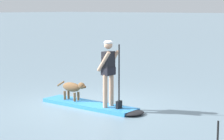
{
  "coord_description": "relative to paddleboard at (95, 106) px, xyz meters",
  "views": [
    {
      "loc": [
        7.73,
        -8.53,
        2.68
      ],
      "look_at": [
        0.0,
        1.0,
        0.9
      ],
      "focal_mm": 69.12,
      "sensor_mm": 36.0,
      "label": 1
    }
  ],
  "objects": [
    {
      "name": "dog",
      "position": [
        -0.82,
        -0.01,
        0.41
      ],
      "size": [
        1.1,
        0.23,
        0.54
      ],
      "color": "brown",
      "rests_on": "paddleboard"
    },
    {
      "name": "person_paddler",
      "position": [
        0.47,
        0.01,
        1.06
      ],
      "size": [
        0.6,
        0.48,
        1.74
      ],
      "color": "tan",
      "rests_on": "paddleboard"
    },
    {
      "name": "paddleboard",
      "position": [
        0.0,
        0.0,
        0.0
      ],
      "size": [
        3.2,
        0.75,
        0.1
      ],
      "color": "#338CD8",
      "rests_on": "ground_plane"
    },
    {
      "name": "ground_plane",
      "position": [
        -0.22,
        -0.0,
        -0.05
      ],
      "size": [
        400.0,
        400.0,
        0.0
      ],
      "primitive_type": "plane",
      "color": "slate"
    }
  ]
}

